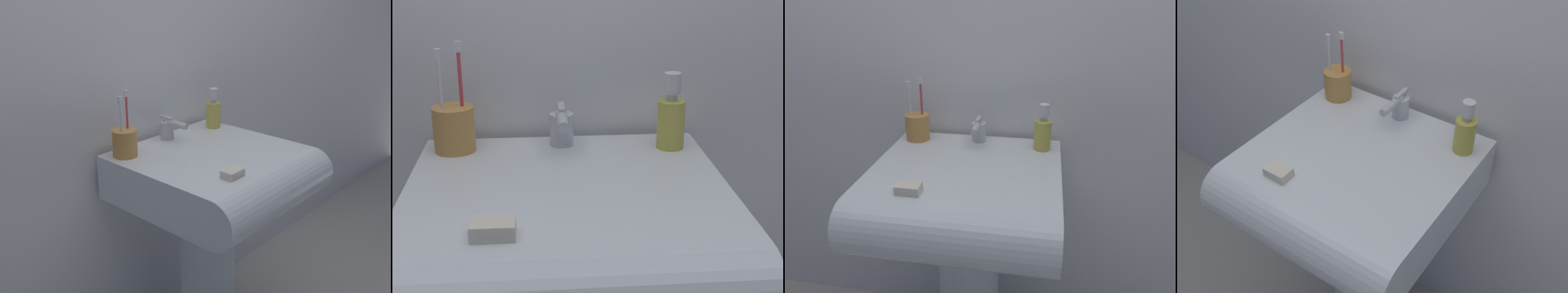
{
  "view_description": "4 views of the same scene",
  "coord_description": "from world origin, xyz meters",
  "views": [
    {
      "loc": [
        -1.15,
        -0.97,
        1.38
      ],
      "look_at": [
        -0.04,
        0.02,
        0.83
      ],
      "focal_mm": 45.0,
      "sensor_mm": 36.0,
      "label": 1
    },
    {
      "loc": [
        -0.04,
        -0.94,
        1.21
      ],
      "look_at": [
        0.04,
        0.01,
        0.87
      ],
      "focal_mm": 55.0,
      "sensor_mm": 36.0,
      "label": 2
    },
    {
      "loc": [
        0.21,
        -0.99,
        1.29
      ],
      "look_at": [
        0.03,
        0.03,
        0.86
      ],
      "focal_mm": 35.0,
      "sensor_mm": 36.0,
      "label": 3
    },
    {
      "loc": [
        0.58,
        -0.78,
        1.62
      ],
      "look_at": [
        0.03,
        0.01,
        0.83
      ],
      "focal_mm": 45.0,
      "sensor_mm": 36.0,
      "label": 4
    }
  ],
  "objects": [
    {
      "name": "faucet",
      "position": [
        -0.0,
        0.18,
        0.85
      ],
      "size": [
        0.05,
        0.12,
        0.08
      ],
      "color": "silver",
      "rests_on": "sink_basin"
    },
    {
      "name": "sink_basin",
      "position": [
        0.0,
        -0.06,
        0.73
      ],
      "size": [
        0.54,
        0.56,
        0.15
      ],
      "color": "white",
      "rests_on": "sink_pedestal"
    },
    {
      "name": "sink_pedestal",
      "position": [
        0.0,
        0.0,
        0.33
      ],
      "size": [
        0.2,
        0.2,
        0.66
      ],
      "primitive_type": "cylinder",
      "color": "white",
      "rests_on": "ground"
    },
    {
      "name": "soap_bottle",
      "position": [
        0.21,
        0.16,
        0.87
      ],
      "size": [
        0.05,
        0.05,
        0.15
      ],
      "color": "gold",
      "rests_on": "sink_basin"
    },
    {
      "name": "wall_back",
      "position": [
        0.0,
        0.29,
        1.2
      ],
      "size": [
        5.0,
        0.05,
        2.4
      ],
      "primitive_type": "cube",
      "color": "white",
      "rests_on": "ground"
    },
    {
      "name": "toothbrush_cup",
      "position": [
        -0.21,
        0.17,
        0.85
      ],
      "size": [
        0.08,
        0.08,
        0.21
      ],
      "color": "#D19347",
      "rests_on": "sink_basin"
    },
    {
      "name": "bar_soap",
      "position": [
        -0.11,
        -0.19,
        0.82
      ],
      "size": [
        0.06,
        0.04,
        0.02
      ],
      "primitive_type": "cube",
      "color": "silver",
      "rests_on": "sink_basin"
    }
  ]
}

